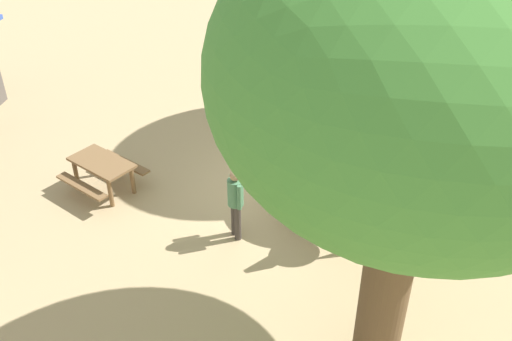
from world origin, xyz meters
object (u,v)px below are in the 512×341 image
at_px(shade_tree_main, 422,73).
at_px(picnic_table_far, 428,157).
at_px(person_handler, 236,199).
at_px(elephant, 321,179).
at_px(wooden_bench, 308,149).
at_px(picnic_table_near, 103,169).

distance_m(shade_tree_main, picnic_table_far, 7.12).
xyz_separation_m(person_handler, picnic_table_far, (2.75, -4.07, -0.36)).
xyz_separation_m(elephant, picnic_table_far, (2.04, -2.42, -0.53)).
height_order(wooden_bench, picnic_table_far, wooden_bench).
xyz_separation_m(wooden_bench, picnic_table_far, (-0.15, -2.79, 0.12)).
xyz_separation_m(elephant, wooden_bench, (2.20, 0.37, -0.65)).
bearing_deg(person_handler, picnic_table_near, 128.56).
height_order(wooden_bench, picnic_table_near, wooden_bench).
height_order(person_handler, shade_tree_main, shade_tree_main).
height_order(elephant, shade_tree_main, shade_tree_main).
distance_m(elephant, wooden_bench, 2.32).
bearing_deg(shade_tree_main, person_handler, 45.56).
relative_size(person_handler, picnic_table_near, 0.80).
height_order(person_handler, picnic_table_far, person_handler).
bearing_deg(picnic_table_far, person_handler, -35.05).
xyz_separation_m(shade_tree_main, picnic_table_near, (3.88, 6.00, -4.41)).
xyz_separation_m(elephant, person_handler, (-0.71, 1.65, -0.17)).
bearing_deg(shade_tree_main, wooden_bench, 14.65).
relative_size(wooden_bench, picnic_table_far, 0.74).
xyz_separation_m(shade_tree_main, wooden_bench, (5.59, 1.46, -4.52)).
height_order(shade_tree_main, wooden_bench, shade_tree_main).
xyz_separation_m(shade_tree_main, picnic_table_far, (5.43, -1.33, -4.41)).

